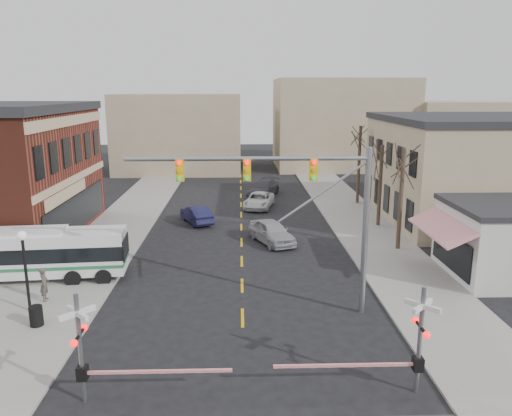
{
  "coord_description": "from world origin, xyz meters",
  "views": [
    {
      "loc": [
        -0.06,
        -19.7,
        10.47
      ],
      "look_at": [
        0.89,
        9.77,
        3.5
      ],
      "focal_mm": 35.0,
      "sensor_mm": 36.0,
      "label": 1
    }
  ],
  "objects_px": {
    "pedestrian_far": "(46,263)",
    "rr_crossing_east": "(408,342)",
    "transit_bus": "(26,254)",
    "trash_bin": "(36,316)",
    "street_lamp": "(24,254)",
    "rr_crossing_west": "(93,349)",
    "car_a": "(272,232)",
    "car_b": "(197,214)",
    "car_c": "(259,200)",
    "traffic_signal_mast": "(302,196)",
    "pedestrian_near": "(44,284)",
    "car_d": "(263,188)"
  },
  "relations": [
    {
      "from": "pedestrian_far",
      "to": "rr_crossing_east",
      "type": "bearing_deg",
      "value": -59.06
    },
    {
      "from": "traffic_signal_mast",
      "to": "pedestrian_near",
      "type": "relative_size",
      "value": 6.37
    },
    {
      "from": "car_c",
      "to": "pedestrian_far",
      "type": "bearing_deg",
      "value": -113.57
    },
    {
      "from": "pedestrian_near",
      "to": "rr_crossing_east",
      "type": "bearing_deg",
      "value": -127.37
    },
    {
      "from": "street_lamp",
      "to": "pedestrian_far",
      "type": "distance_m",
      "value": 4.84
    },
    {
      "from": "rr_crossing_west",
      "to": "pedestrian_near",
      "type": "distance_m",
      "value": 9.77
    },
    {
      "from": "street_lamp",
      "to": "car_c",
      "type": "height_order",
      "value": "street_lamp"
    },
    {
      "from": "rr_crossing_east",
      "to": "car_c",
      "type": "height_order",
      "value": "rr_crossing_east"
    },
    {
      "from": "rr_crossing_east",
      "to": "rr_crossing_west",
      "type": "bearing_deg",
      "value": -179.0
    },
    {
      "from": "rr_crossing_east",
      "to": "transit_bus",
      "type": "bearing_deg",
      "value": 147.62
    },
    {
      "from": "rr_crossing_east",
      "to": "street_lamp",
      "type": "relative_size",
      "value": 1.4
    },
    {
      "from": "car_c",
      "to": "pedestrian_far",
      "type": "relative_size",
      "value": 2.78
    },
    {
      "from": "rr_crossing_east",
      "to": "trash_bin",
      "type": "height_order",
      "value": "rr_crossing_east"
    },
    {
      "from": "rr_crossing_east",
      "to": "street_lamp",
      "type": "xyz_separation_m",
      "value": [
        -15.96,
        7.02,
        1.03
      ]
    },
    {
      "from": "rr_crossing_east",
      "to": "car_a",
      "type": "height_order",
      "value": "rr_crossing_east"
    },
    {
      "from": "street_lamp",
      "to": "car_a",
      "type": "height_order",
      "value": "street_lamp"
    },
    {
      "from": "traffic_signal_mast",
      "to": "street_lamp",
      "type": "relative_size",
      "value": 2.78
    },
    {
      "from": "traffic_signal_mast",
      "to": "car_a",
      "type": "relative_size",
      "value": 2.36
    },
    {
      "from": "car_a",
      "to": "car_d",
      "type": "xyz_separation_m",
      "value": [
        0.13,
        16.02,
        -0.03
      ]
    },
    {
      "from": "transit_bus",
      "to": "car_c",
      "type": "height_order",
      "value": "transit_bus"
    },
    {
      "from": "pedestrian_far",
      "to": "car_b",
      "type": "bearing_deg",
      "value": 33.88
    },
    {
      "from": "transit_bus",
      "to": "traffic_signal_mast",
      "type": "relative_size",
      "value": 1.0
    },
    {
      "from": "car_a",
      "to": "car_b",
      "type": "xyz_separation_m",
      "value": [
        -5.74,
        5.62,
        -0.09
      ]
    },
    {
      "from": "car_a",
      "to": "pedestrian_near",
      "type": "xyz_separation_m",
      "value": [
        -12.07,
        -9.78,
        0.19
      ]
    },
    {
      "from": "rr_crossing_west",
      "to": "street_lamp",
      "type": "relative_size",
      "value": 1.4
    },
    {
      "from": "transit_bus",
      "to": "rr_crossing_west",
      "type": "bearing_deg",
      "value": -58.6
    },
    {
      "from": "traffic_signal_mast",
      "to": "car_a",
      "type": "bearing_deg",
      "value": 93.17
    },
    {
      "from": "car_a",
      "to": "car_c",
      "type": "xyz_separation_m",
      "value": [
        -0.48,
        10.82,
        -0.12
      ]
    },
    {
      "from": "rr_crossing_west",
      "to": "car_d",
      "type": "relative_size",
      "value": 1.05
    },
    {
      "from": "rr_crossing_west",
      "to": "car_b",
      "type": "bearing_deg",
      "value": 86.53
    },
    {
      "from": "car_a",
      "to": "pedestrian_near",
      "type": "relative_size",
      "value": 2.7
    },
    {
      "from": "trash_bin",
      "to": "rr_crossing_west",
      "type": "bearing_deg",
      "value": -52.95
    },
    {
      "from": "rr_crossing_east",
      "to": "pedestrian_far",
      "type": "relative_size",
      "value": 3.16
    },
    {
      "from": "pedestrian_far",
      "to": "traffic_signal_mast",
      "type": "bearing_deg",
      "value": -44.1
    },
    {
      "from": "transit_bus",
      "to": "traffic_signal_mast",
      "type": "xyz_separation_m",
      "value": [
        14.8,
        -4.7,
        4.19
      ]
    },
    {
      "from": "transit_bus",
      "to": "rr_crossing_east",
      "type": "distance_m",
      "value": 21.04
    },
    {
      "from": "rr_crossing_east",
      "to": "car_d",
      "type": "distance_m",
      "value": 34.21
    },
    {
      "from": "rr_crossing_west",
      "to": "car_b",
      "type": "distance_m",
      "value": 23.88
    },
    {
      "from": "car_c",
      "to": "car_d",
      "type": "xyz_separation_m",
      "value": [
        0.61,
        5.2,
        0.09
      ]
    },
    {
      "from": "rr_crossing_west",
      "to": "car_d",
      "type": "xyz_separation_m",
      "value": [
        7.31,
        34.21,
        -1.19
      ]
    },
    {
      "from": "car_a",
      "to": "car_d",
      "type": "relative_size",
      "value": 0.88
    },
    {
      "from": "transit_bus",
      "to": "trash_bin",
      "type": "distance_m",
      "value": 6.54
    },
    {
      "from": "pedestrian_near",
      "to": "car_a",
      "type": "bearing_deg",
      "value": -60.65
    },
    {
      "from": "traffic_signal_mast",
      "to": "car_c",
      "type": "height_order",
      "value": "traffic_signal_mast"
    },
    {
      "from": "car_d",
      "to": "pedestrian_near",
      "type": "bearing_deg",
      "value": -92.5
    },
    {
      "from": "traffic_signal_mast",
      "to": "trash_bin",
      "type": "xyz_separation_m",
      "value": [
        -12.05,
        -1.14,
        -5.21
      ]
    },
    {
      "from": "car_a",
      "to": "car_c",
      "type": "height_order",
      "value": "car_a"
    },
    {
      "from": "car_d",
      "to": "pedestrian_far",
      "type": "relative_size",
      "value": 3.01
    },
    {
      "from": "car_b",
      "to": "street_lamp",
      "type": "bearing_deg",
      "value": 44.38
    },
    {
      "from": "rr_crossing_east",
      "to": "car_d",
      "type": "height_order",
      "value": "rr_crossing_east"
    }
  ]
}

